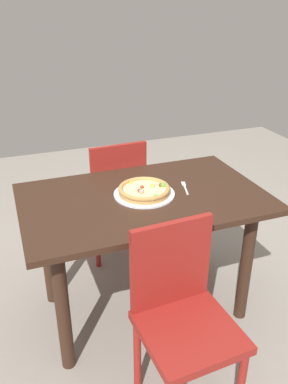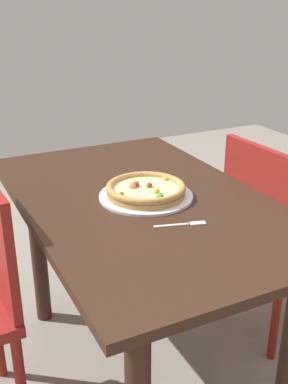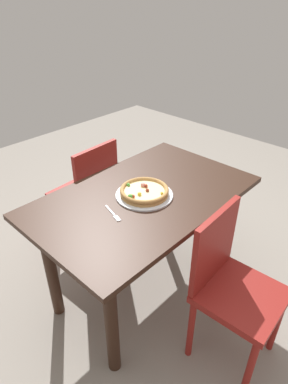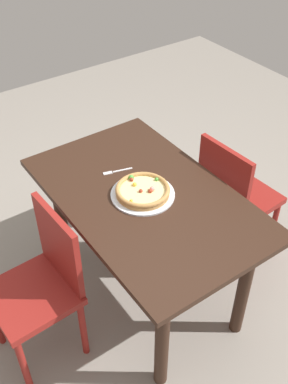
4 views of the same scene
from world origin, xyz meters
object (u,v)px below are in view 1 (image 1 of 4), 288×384
at_px(plate, 144,194).
at_px(pizza, 144,190).
at_px(chair_far, 114,194).
at_px(fork, 185,187).
at_px(dining_table, 144,217).
at_px(chair_near, 182,314).

xyz_separation_m(plate, pizza, (0.00, -0.00, 0.03)).
relative_size(chair_far, plate, 2.71).
height_order(plate, pizza, pizza).
xyz_separation_m(pizza, fork, (0.25, 0.01, -0.03)).
height_order(plate, fork, plate).
height_order(chair_far, plate, chair_far).
height_order(dining_table, chair_far, chair_far).
relative_size(dining_table, chair_far, 1.46).
bearing_deg(fork, chair_far, 38.43).
distance_m(plate, pizza, 0.03).
xyz_separation_m(dining_table, fork, (0.25, 0.02, 0.13)).
relative_size(chair_far, fork, 5.51).
relative_size(chair_near, plate, 2.71).
height_order(chair_near, plate, chair_near).
bearing_deg(pizza, fork, 2.42).
xyz_separation_m(dining_table, chair_far, (0.01, 0.62, -0.14)).
height_order(pizza, fork, pizza).
distance_m(chair_near, plate, 0.69).
height_order(dining_table, plate, plate).
distance_m(dining_table, pizza, 0.16).
bearing_deg(plate, chair_far, 89.96).
bearing_deg(pizza, plate, 160.66).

